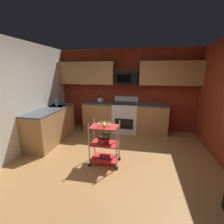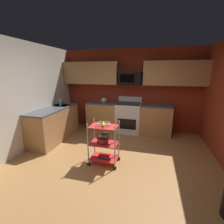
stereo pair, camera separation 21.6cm
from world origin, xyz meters
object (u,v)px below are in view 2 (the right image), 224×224
at_px(microwave, 130,78).
at_px(rolling_cart, 104,143).
at_px(book_stack, 104,156).
at_px(fruit_bowl, 104,124).
at_px(mixing_bowl_large, 103,140).
at_px(dish_soap_bottle, 60,102).
at_px(oven_range, 128,117).
at_px(mixing_bowl_small, 105,135).
at_px(kettle, 104,100).

bearing_deg(microwave, rolling_cart, -95.51).
bearing_deg(book_stack, fruit_bowl, -153.43).
relative_size(microwave, mixing_bowl_large, 2.78).
bearing_deg(dish_soap_bottle, rolling_cart, -34.34).
xyz_separation_m(oven_range, book_stack, (-0.20, -1.99, -0.32)).
height_order(rolling_cart, book_stack, rolling_cart).
relative_size(oven_range, microwave, 1.57).
height_order(rolling_cart, mixing_bowl_small, rolling_cart).
relative_size(mixing_bowl_large, mixing_bowl_small, 1.38).
distance_m(oven_range, kettle, 0.97).
bearing_deg(dish_soap_bottle, oven_range, 23.40).
bearing_deg(microwave, kettle, -172.42).
bearing_deg(microwave, mixing_bowl_small, -95.14).
distance_m(mixing_bowl_large, mixing_bowl_small, 0.11).
distance_m(mixing_bowl_small, dish_soap_bottle, 2.10).
relative_size(kettle, dish_soap_bottle, 1.32).
bearing_deg(mixing_bowl_large, mixing_bowl_small, 39.74).
bearing_deg(mixing_bowl_small, fruit_bowl, -117.97).
height_order(oven_range, kettle, kettle).
distance_m(rolling_cart, mixing_bowl_small, 0.17).
bearing_deg(rolling_cart, mixing_bowl_large, -180.00).
relative_size(mixing_bowl_small, kettle, 0.69).
bearing_deg(rolling_cart, mixing_bowl_small, 62.03).
bearing_deg(kettle, mixing_bowl_small, -72.09).
distance_m(microwave, kettle, 1.08).
distance_m(rolling_cart, dish_soap_bottle, 2.14).
bearing_deg(kettle, rolling_cart, -72.78).
bearing_deg(dish_soap_bottle, kettle, 37.03).
distance_m(mixing_bowl_small, book_stack, 0.46).
height_order(book_stack, kettle, kettle).
height_order(microwave, rolling_cart, microwave).
bearing_deg(mixing_bowl_small, rolling_cart, -117.97).
distance_m(oven_range, mixing_bowl_small, 1.97).
bearing_deg(book_stack, mixing_bowl_small, 62.03).
xyz_separation_m(microwave, fruit_bowl, (-0.20, -2.09, -0.82)).
relative_size(oven_range, mixing_bowl_large, 4.37).
bearing_deg(fruit_bowl, oven_range, 84.19).
distance_m(mixing_bowl_large, book_stack, 0.36).
distance_m(microwave, dish_soap_bottle, 2.22).
bearing_deg(book_stack, dish_soap_bottle, 145.66).
xyz_separation_m(mixing_bowl_small, dish_soap_bottle, (-1.72, 1.13, 0.40)).
bearing_deg(microwave, dish_soap_bottle, -153.99).
height_order(microwave, kettle, microwave).
bearing_deg(kettle, mixing_bowl_large, -73.34).
xyz_separation_m(rolling_cart, kettle, (-0.61, 1.98, 0.54)).
bearing_deg(oven_range, kettle, -179.73).
height_order(rolling_cart, fruit_bowl, rolling_cart).
height_order(oven_range, mixing_bowl_large, oven_range).
bearing_deg(fruit_bowl, kettle, 107.22).
distance_m(oven_range, fruit_bowl, 2.03).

